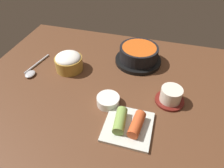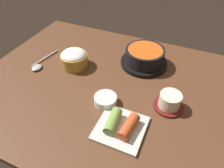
{
  "view_description": "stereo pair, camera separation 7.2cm",
  "coord_description": "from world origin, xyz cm",
  "px_view_note": "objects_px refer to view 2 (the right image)",
  "views": [
    {
      "loc": [
        16.52,
        -53.5,
        53.14
      ],
      "look_at": [
        2.0,
        -2.0,
        5.0
      ],
      "focal_mm": 32.89,
      "sensor_mm": 36.0,
      "label": 1
    },
    {
      "loc": [
        23.29,
        -51.09,
        53.14
      ],
      "look_at": [
        2.0,
        -2.0,
        5.0
      ],
      "focal_mm": 32.89,
      "sensor_mm": 36.0,
      "label": 2
    }
  ],
  "objects_px": {
    "rice_bowl": "(74,58)",
    "kimchi_plate": "(121,126)",
    "banchan_cup_center": "(106,100)",
    "tea_cup_with_saucer": "(170,101)",
    "stone_pot": "(144,57)",
    "spoon": "(39,65)"
  },
  "relations": [
    {
      "from": "banchan_cup_center",
      "to": "kimchi_plate",
      "type": "height_order",
      "value": "kimchi_plate"
    },
    {
      "from": "rice_bowl",
      "to": "spoon",
      "type": "relative_size",
      "value": 0.65
    },
    {
      "from": "rice_bowl",
      "to": "kimchi_plate",
      "type": "bearing_deg",
      "value": -37.12
    },
    {
      "from": "rice_bowl",
      "to": "stone_pot",
      "type": "bearing_deg",
      "value": 25.67
    },
    {
      "from": "tea_cup_with_saucer",
      "to": "kimchi_plate",
      "type": "height_order",
      "value": "tea_cup_with_saucer"
    },
    {
      "from": "kimchi_plate",
      "to": "spoon",
      "type": "bearing_deg",
      "value": 159.32
    },
    {
      "from": "tea_cup_with_saucer",
      "to": "kimchi_plate",
      "type": "distance_m",
      "value": 0.18
    },
    {
      "from": "tea_cup_with_saucer",
      "to": "kimchi_plate",
      "type": "relative_size",
      "value": 0.69
    },
    {
      "from": "banchan_cup_center",
      "to": "spoon",
      "type": "xyz_separation_m",
      "value": [
        -0.34,
        0.08,
        -0.01
      ]
    },
    {
      "from": "kimchi_plate",
      "to": "spoon",
      "type": "xyz_separation_m",
      "value": [
        -0.42,
        0.16,
        -0.01
      ]
    },
    {
      "from": "banchan_cup_center",
      "to": "kimchi_plate",
      "type": "xyz_separation_m",
      "value": [
        0.09,
        -0.08,
        -0.0
      ]
    },
    {
      "from": "stone_pot",
      "to": "rice_bowl",
      "type": "distance_m",
      "value": 0.29
    },
    {
      "from": "stone_pot",
      "to": "kimchi_plate",
      "type": "xyz_separation_m",
      "value": [
        0.03,
        -0.34,
        -0.02
      ]
    },
    {
      "from": "rice_bowl",
      "to": "tea_cup_with_saucer",
      "type": "relative_size",
      "value": 1.1
    },
    {
      "from": "stone_pot",
      "to": "rice_bowl",
      "type": "relative_size",
      "value": 1.77
    },
    {
      "from": "rice_bowl",
      "to": "tea_cup_with_saucer",
      "type": "distance_m",
      "value": 0.41
    },
    {
      "from": "banchan_cup_center",
      "to": "kimchi_plate",
      "type": "bearing_deg",
      "value": -42.35
    },
    {
      "from": "tea_cup_with_saucer",
      "to": "banchan_cup_center",
      "type": "height_order",
      "value": "tea_cup_with_saucer"
    },
    {
      "from": "rice_bowl",
      "to": "kimchi_plate",
      "type": "relative_size",
      "value": 0.76
    },
    {
      "from": "stone_pot",
      "to": "kimchi_plate",
      "type": "height_order",
      "value": "stone_pot"
    },
    {
      "from": "stone_pot",
      "to": "rice_bowl",
      "type": "xyz_separation_m",
      "value": [
        -0.26,
        -0.12,
        0.0
      ]
    },
    {
      "from": "stone_pot",
      "to": "banchan_cup_center",
      "type": "relative_size",
      "value": 2.52
    }
  ]
}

